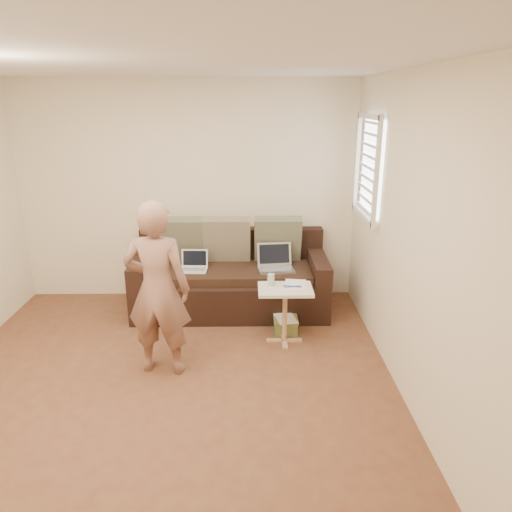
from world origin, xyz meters
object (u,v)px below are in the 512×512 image
sofa (231,275)px  person (158,289)px  drinking_glass (271,280)px  striped_box (286,325)px  laptop_white (194,271)px  laptop_silver (276,270)px  side_table (285,315)px

sofa → person: person is taller
person → drinking_glass: 1.18m
drinking_glass → striped_box: (0.17, 0.13, -0.57)m
laptop_white → striped_box: 1.21m
drinking_glass → striped_box: drinking_glass is taller
laptop_white → striped_box: size_ratio=1.17×
drinking_glass → laptop_silver: bearing=81.9°
side_table → drinking_glass: bearing=153.6°
laptop_white → side_table: laptop_white is taller
sofa → laptop_white: size_ratio=7.33×
laptop_silver → drinking_glass: size_ratio=3.30×
person → drinking_glass: bearing=-143.1°
side_table → striped_box: size_ratio=2.31×
laptop_silver → striped_box: 0.67m
laptop_silver → person: person is taller
sofa → laptop_silver: (0.52, -0.11, 0.10)m
laptop_silver → drinking_glass: 0.65m
sofa → drinking_glass: (0.43, -0.74, 0.22)m
laptop_silver → sofa: bearing=162.1°
laptop_silver → striped_box: (0.08, -0.50, -0.44)m
laptop_white → side_table: 1.23m
laptop_silver → drinking_glass: drinking_glass is taller
side_table → striped_box: (0.03, 0.20, -0.21)m
sofa → striped_box: bearing=-45.4°
person → side_table: person is taller
sofa → side_table: size_ratio=3.73×
laptop_white → person: size_ratio=0.19×
sofa → striped_box: (0.60, -0.60, -0.34)m
side_table → drinking_glass: size_ratio=4.92×
laptop_silver → laptop_white: (-0.94, -0.00, 0.00)m
person → drinking_glass: person is taller
laptop_silver → side_table: size_ratio=0.67×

